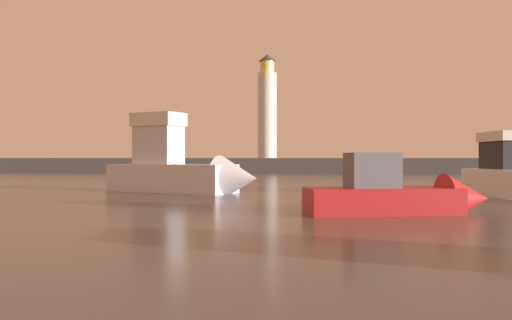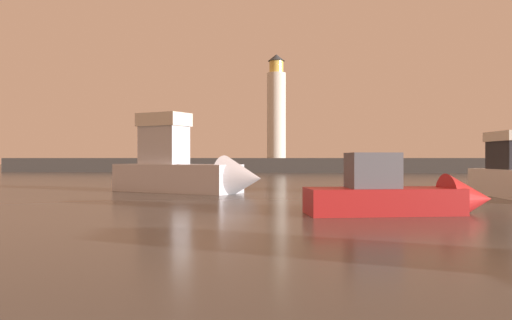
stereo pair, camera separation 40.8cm
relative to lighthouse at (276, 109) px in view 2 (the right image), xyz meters
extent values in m
plane|color=#4C4742|center=(3.67, -34.34, -8.60)|extent=(220.00, 220.00, 0.00)
cube|color=#423F3D|center=(3.67, 0.00, -7.64)|extent=(84.52, 4.58, 1.92)
cylinder|color=silver|center=(0.00, 0.00, -0.90)|extent=(2.55, 2.55, 11.56)
cylinder|color=#F2CC59|center=(0.00, 0.00, 5.69)|extent=(1.91, 1.91, 1.62)
cone|color=#33383D|center=(0.00, 0.00, 6.96)|extent=(2.29, 2.29, 0.92)
cube|color=silver|center=(-2.25, -41.70, -7.82)|extent=(7.80, 5.13, 1.56)
cone|color=silver|center=(1.75, -43.35, -7.74)|extent=(2.99, 3.08, 2.40)
cube|color=silver|center=(-3.10, -41.36, -5.96)|extent=(2.94, 2.48, 2.16)
cube|color=silver|center=(-3.10, -41.36, -4.50)|extent=(3.23, 2.73, 0.76)
cube|color=#B21E1E|center=(7.92, -52.21, -8.16)|extent=(5.49, 2.95, 0.90)
cone|color=#B21E1E|center=(10.91, -51.54, -8.11)|extent=(2.02, 2.10, 1.78)
cube|color=#595960|center=(7.56, -52.29, -7.11)|extent=(1.91, 1.64, 1.20)
camera|label=1|loc=(5.34, -70.32, -6.69)|focal=36.40mm
camera|label=2|loc=(5.74, -70.27, -6.69)|focal=36.40mm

